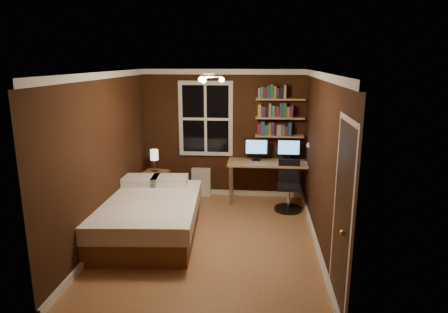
# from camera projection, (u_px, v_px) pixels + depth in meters

# --- Properties ---
(floor) EXTENTS (4.20, 4.20, 0.00)m
(floor) POSITION_uv_depth(u_px,v_px,m) (211.00, 239.00, 6.11)
(floor) COLOR #8F5D39
(floor) RESTS_ON ground
(wall_back) EXTENTS (3.20, 0.04, 2.50)m
(wall_back) POSITION_uv_depth(u_px,v_px,m) (224.00, 134.00, 7.85)
(wall_back) COLOR black
(wall_back) RESTS_ON ground
(wall_left) EXTENTS (0.04, 4.20, 2.50)m
(wall_left) POSITION_uv_depth(u_px,v_px,m) (104.00, 157.00, 5.96)
(wall_left) COLOR black
(wall_left) RESTS_ON ground
(wall_right) EXTENTS (0.04, 4.20, 2.50)m
(wall_right) POSITION_uv_depth(u_px,v_px,m) (322.00, 162.00, 5.67)
(wall_right) COLOR black
(wall_right) RESTS_ON ground
(ceiling) EXTENTS (3.20, 4.20, 0.02)m
(ceiling) POSITION_uv_depth(u_px,v_px,m) (210.00, 72.00, 5.52)
(ceiling) COLOR white
(ceiling) RESTS_ON wall_back
(window) EXTENTS (1.06, 0.06, 1.46)m
(window) POSITION_uv_depth(u_px,v_px,m) (206.00, 119.00, 7.77)
(window) COLOR silver
(window) RESTS_ON wall_back
(door) EXTENTS (0.03, 0.82, 2.05)m
(door) POSITION_uv_depth(u_px,v_px,m) (341.00, 219.00, 4.22)
(door) COLOR black
(door) RESTS_ON ground
(door_knob) EXTENTS (0.06, 0.06, 0.06)m
(door_knob) POSITION_uv_depth(u_px,v_px,m) (343.00, 233.00, 3.94)
(door_knob) COLOR gold
(door_knob) RESTS_ON door
(ceiling_fixture) EXTENTS (0.44, 0.44, 0.18)m
(ceiling_fixture) POSITION_uv_depth(u_px,v_px,m) (209.00, 80.00, 5.45)
(ceiling_fixture) COLOR beige
(ceiling_fixture) RESTS_ON ceiling
(bookshelf_lower) EXTENTS (0.92, 0.22, 0.03)m
(bookshelf_lower) POSITION_uv_depth(u_px,v_px,m) (279.00, 136.00, 7.63)
(bookshelf_lower) COLOR #A97B52
(bookshelf_lower) RESTS_ON wall_back
(books_row_lower) EXTENTS (0.60, 0.16, 0.23)m
(books_row_lower) POSITION_uv_depth(u_px,v_px,m) (280.00, 129.00, 7.60)
(books_row_lower) COLOR maroon
(books_row_lower) RESTS_ON bookshelf_lower
(bookshelf_middle) EXTENTS (0.92, 0.22, 0.03)m
(bookshelf_middle) POSITION_uv_depth(u_px,v_px,m) (280.00, 118.00, 7.55)
(bookshelf_middle) COLOR #A97B52
(bookshelf_middle) RESTS_ON wall_back
(books_row_middle) EXTENTS (0.60, 0.16, 0.23)m
(books_row_middle) POSITION_uv_depth(u_px,v_px,m) (280.00, 111.00, 7.52)
(books_row_middle) COLOR navy
(books_row_middle) RESTS_ON bookshelf_middle
(bookshelf_upper) EXTENTS (0.92, 0.22, 0.03)m
(bookshelf_upper) POSITION_uv_depth(u_px,v_px,m) (281.00, 99.00, 7.47)
(bookshelf_upper) COLOR #A97B52
(bookshelf_upper) RESTS_ON wall_back
(books_row_upper) EXTENTS (0.54, 0.16, 0.23)m
(books_row_upper) POSITION_uv_depth(u_px,v_px,m) (281.00, 92.00, 7.44)
(books_row_upper) COLOR #275B38
(books_row_upper) RESTS_ON bookshelf_upper
(bed) EXTENTS (1.70, 2.25, 0.72)m
(bed) POSITION_uv_depth(u_px,v_px,m) (147.00, 216.00, 6.18)
(bed) COLOR brown
(bed) RESTS_ON ground
(nightstand) EXTENTS (0.52, 0.52, 0.57)m
(nightstand) POSITION_uv_depth(u_px,v_px,m) (156.00, 186.00, 7.77)
(nightstand) COLOR brown
(nightstand) RESTS_ON ground
(bedside_lamp) EXTENTS (0.15, 0.15, 0.44)m
(bedside_lamp) POSITION_uv_depth(u_px,v_px,m) (155.00, 161.00, 7.65)
(bedside_lamp) COLOR white
(bedside_lamp) RESTS_ON nightstand
(radiator) EXTENTS (0.37, 0.13, 0.56)m
(radiator) POSITION_uv_depth(u_px,v_px,m) (201.00, 182.00, 8.01)
(radiator) COLOR beige
(radiator) RESTS_ON ground
(desk) EXTENTS (1.66, 0.62, 0.79)m
(desk) POSITION_uv_depth(u_px,v_px,m) (272.00, 165.00, 7.56)
(desk) COLOR #A97B52
(desk) RESTS_ON ground
(monitor_left) EXTENTS (0.45, 0.12, 0.43)m
(monitor_left) POSITION_uv_depth(u_px,v_px,m) (256.00, 150.00, 7.61)
(monitor_left) COLOR black
(monitor_left) RESTS_ON desk
(monitor_right) EXTENTS (0.45, 0.12, 0.43)m
(monitor_right) POSITION_uv_depth(u_px,v_px,m) (289.00, 150.00, 7.55)
(monitor_right) COLOR black
(monitor_right) RESTS_ON desk
(desk_lamp) EXTENTS (0.14, 0.32, 0.44)m
(desk_lamp) POSITION_uv_depth(u_px,v_px,m) (309.00, 152.00, 7.36)
(desk_lamp) COLOR silver
(desk_lamp) RESTS_ON desk
(office_chair) EXTENTS (0.50, 0.50, 0.91)m
(office_chair) POSITION_uv_depth(u_px,v_px,m) (289.00, 192.00, 7.23)
(office_chair) COLOR black
(office_chair) RESTS_ON ground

